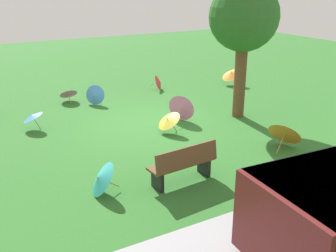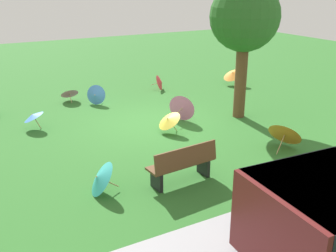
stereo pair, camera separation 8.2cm
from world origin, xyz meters
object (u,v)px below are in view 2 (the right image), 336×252
Objects in this scene: park_bench at (183,164)px; parasol_blue_0 at (96,95)px; parasol_orange_0 at (286,132)px; parasol_blue_1 at (33,116)px; parasol_pink_2 at (183,107)px; parasol_yellow_0 at (169,120)px; parasol_orange_1 at (233,74)px; parasol_pink_0 at (69,93)px; parasol_teal_1 at (99,178)px; shade_tree at (245,18)px; parasol_red_1 at (160,82)px.

park_bench is 2.26× the size of parasol_blue_0.
parasol_orange_0 is 7.37m from parasol_blue_1.
parasol_yellow_0 is at bearing 39.30° from parasol_pink_2.
parasol_yellow_0 is 6.34m from parasol_orange_1.
parasol_blue_1 is (1.78, 2.38, 0.08)m from parasol_pink_0.
parasol_orange_0 reaches higher than parasol_orange_1.
park_bench is 2.23× the size of parasol_yellow_0.
parasol_orange_1 is (-6.41, -6.51, 0.04)m from park_bench.
parasol_pink_0 is 7.19m from parasol_teal_1.
park_bench is 3.12m from parasol_yellow_0.
parasol_pink_2 is 4.63m from parasol_blue_1.
parasol_pink_2 is (-2.62, 3.85, 0.10)m from parasol_pink_0.
parasol_teal_1 reaches higher than parasol_yellow_0.
shade_tree reaches higher than parasol_blue_0.
parasol_yellow_0 is 0.81× the size of parasol_pink_2.
parasol_pink_0 is 0.81× the size of parasol_blue_1.
parasol_blue_0 is 0.88× the size of parasol_blue_1.
parasol_blue_0 is (-0.73, 0.85, 0.02)m from parasol_pink_0.
parasol_teal_1 is (5.11, 6.90, 0.05)m from parasol_red_1.
park_bench is 4.26m from parasol_pink_2.
shade_tree is at bearing 161.71° from parasol_blue_1.
parasol_red_1 is 0.72× the size of parasol_orange_1.
parasol_yellow_0 is at bearing 64.85° from parasol_red_1.
parasol_blue_0 is at bearing -92.57° from park_bench.
parasol_orange_0 is 6.86m from parasol_orange_1.
park_bench reaches higher than parasol_blue_1.
shade_tree reaches higher than parasol_orange_1.
shade_tree is 5.87m from parasol_blue_0.
parasol_blue_0 is (3.71, -3.59, -2.80)m from shade_tree.
parasol_pink_2 is (1.21, -3.31, -0.02)m from parasol_orange_0.
shade_tree is 5.91× the size of parasol_yellow_0.
parasol_blue_0 is 0.80× the size of parasol_pink_2.
parasol_orange_1 is at bearing -143.44° from parasol_teal_1.
parasol_blue_0 is at bearing 12.78° from parasol_red_1.
parasol_orange_0 is 1.25× the size of parasol_pink_2.
parasol_orange_0 is 1.18× the size of parasol_orange_1.
parasol_teal_1 is at bearing 95.12° from parasol_blue_1.
parasol_pink_0 is 1.12m from parasol_blue_0.
parasol_pink_2 reaches higher than parasol_orange_0.
parasol_orange_0 is at bearing 118.16° from parasol_pink_0.
parasol_red_1 is 0.76× the size of parasol_pink_2.
parasol_red_1 is 0.94× the size of parasol_blue_0.
parasol_red_1 is at bearing -81.01° from shade_tree.
park_bench is at bearing 166.23° from parasol_teal_1.
parasol_pink_2 is at bearing -69.87° from parasol_orange_0.
parasol_yellow_0 is at bearing -113.19° from park_bench.
parasol_orange_0 is 5.19m from parasol_teal_1.
parasol_teal_1 is 4.70m from parasol_blue_1.
parasol_blue_0 is 2.94m from parasol_blue_1.
parasol_pink_0 is at bearing -49.36° from parasol_blue_0.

